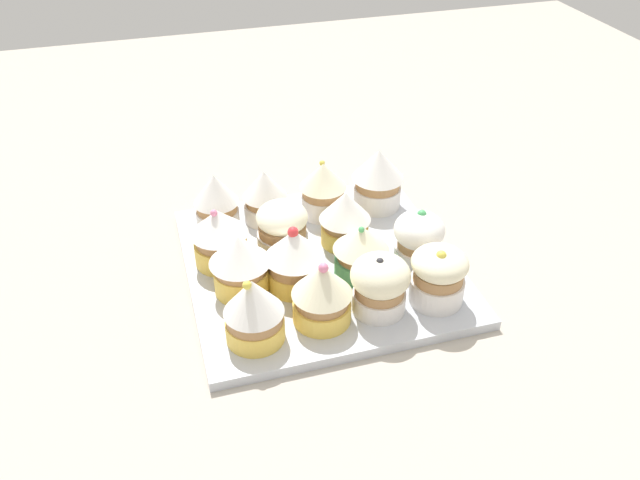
{
  "coord_description": "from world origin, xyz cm",
  "views": [
    {
      "loc": [
        16.92,
        58.1,
        47.82
      ],
      "look_at": [
        0.0,
        0.0,
        4.2
      ],
      "focal_mm": 36.52,
      "sensor_mm": 36.0,
      "label": 1
    }
  ],
  "objects_px": {
    "cupcake_10": "(240,262)",
    "cupcake_3": "(216,201)",
    "cupcake_1": "(323,188)",
    "cupcake_11": "(438,275)",
    "cupcake_14": "(254,310)",
    "cupcake_6": "(220,236)",
    "cupcake_8": "(361,250)",
    "cupcake_2": "(265,195)",
    "cupcake_4": "(345,217)",
    "cupcake_13": "(322,292)",
    "cupcake_9": "(295,257)",
    "cupcake_5": "(282,228)",
    "baking_tray": "(320,265)",
    "cupcake_7": "(418,238)",
    "cupcake_0": "(378,177)",
    "cupcake_12": "(380,284)"
  },
  "relations": [
    {
      "from": "baking_tray",
      "to": "cupcake_8",
      "type": "relative_size",
      "value": 4.63
    },
    {
      "from": "cupcake_8",
      "to": "cupcake_0",
      "type": "bearing_deg",
      "value": -117.55
    },
    {
      "from": "baking_tray",
      "to": "cupcake_2",
      "type": "xyz_separation_m",
      "value": [
        0.04,
        -0.1,
        0.04
      ]
    },
    {
      "from": "cupcake_0",
      "to": "cupcake_11",
      "type": "xyz_separation_m",
      "value": [
        0.0,
        0.2,
        -0.01
      ]
    },
    {
      "from": "cupcake_11",
      "to": "baking_tray",
      "type": "bearing_deg",
      "value": -45.01
    },
    {
      "from": "cupcake_4",
      "to": "cupcake_13",
      "type": "relative_size",
      "value": 0.94
    },
    {
      "from": "cupcake_2",
      "to": "cupcake_10",
      "type": "relative_size",
      "value": 0.96
    },
    {
      "from": "cupcake_2",
      "to": "cupcake_5",
      "type": "relative_size",
      "value": 1.04
    },
    {
      "from": "cupcake_0",
      "to": "cupcake_14",
      "type": "xyz_separation_m",
      "value": [
        0.2,
        0.2,
        -0.0
      ]
    },
    {
      "from": "cupcake_12",
      "to": "cupcake_6",
      "type": "bearing_deg",
      "value": -41.26
    },
    {
      "from": "cupcake_4",
      "to": "cupcake_11",
      "type": "xyz_separation_m",
      "value": [
        -0.06,
        0.13,
        -0.0
      ]
    },
    {
      "from": "cupcake_8",
      "to": "cupcake_9",
      "type": "xyz_separation_m",
      "value": [
        0.08,
        0.0,
        0.01
      ]
    },
    {
      "from": "cupcake_3",
      "to": "cupcake_6",
      "type": "relative_size",
      "value": 1.01
    },
    {
      "from": "cupcake_3",
      "to": "cupcake_10",
      "type": "xyz_separation_m",
      "value": [
        -0.01,
        0.13,
        0.0
      ]
    },
    {
      "from": "cupcake_8",
      "to": "cupcake_2",
      "type": "bearing_deg",
      "value": -60.48
    },
    {
      "from": "cupcake_9",
      "to": "cupcake_10",
      "type": "bearing_deg",
      "value": -8.17
    },
    {
      "from": "cupcake_1",
      "to": "cupcake_11",
      "type": "xyz_separation_m",
      "value": [
        -0.07,
        0.2,
        -0.0
      ]
    },
    {
      "from": "cupcake_0",
      "to": "cupcake_7",
      "type": "height_order",
      "value": "cupcake_0"
    },
    {
      "from": "cupcake_2",
      "to": "cupcake_9",
      "type": "xyz_separation_m",
      "value": [
        -0.0,
        0.14,
        0.0
      ]
    },
    {
      "from": "baking_tray",
      "to": "cupcake_1",
      "type": "xyz_separation_m",
      "value": [
        -0.03,
        -0.1,
        0.04
      ]
    },
    {
      "from": "cupcake_3",
      "to": "cupcake_5",
      "type": "distance_m",
      "value": 0.1
    },
    {
      "from": "cupcake_5",
      "to": "cupcake_7",
      "type": "height_order",
      "value": "cupcake_7"
    },
    {
      "from": "cupcake_0",
      "to": "baking_tray",
      "type": "bearing_deg",
      "value": 42.14
    },
    {
      "from": "cupcake_6",
      "to": "cupcake_11",
      "type": "bearing_deg",
      "value": 148.08
    },
    {
      "from": "cupcake_11",
      "to": "cupcake_8",
      "type": "bearing_deg",
      "value": -46.2
    },
    {
      "from": "cupcake_1",
      "to": "cupcake_3",
      "type": "distance_m",
      "value": 0.13
    },
    {
      "from": "cupcake_9",
      "to": "cupcake_7",
      "type": "bearing_deg",
      "value": -179.61
    },
    {
      "from": "cupcake_7",
      "to": "cupcake_11",
      "type": "distance_m",
      "value": 0.07
    },
    {
      "from": "cupcake_2",
      "to": "cupcake_11",
      "type": "bearing_deg",
      "value": 124.7
    },
    {
      "from": "baking_tray",
      "to": "cupcake_9",
      "type": "height_order",
      "value": "cupcake_9"
    },
    {
      "from": "cupcake_11",
      "to": "cupcake_4",
      "type": "bearing_deg",
      "value": -64.34
    },
    {
      "from": "baking_tray",
      "to": "cupcake_10",
      "type": "xyz_separation_m",
      "value": [
        0.1,
        0.03,
        0.04
      ]
    },
    {
      "from": "cupcake_5",
      "to": "cupcake_6",
      "type": "height_order",
      "value": "cupcake_6"
    },
    {
      "from": "cupcake_2",
      "to": "cupcake_3",
      "type": "bearing_deg",
      "value": 1.57
    },
    {
      "from": "cupcake_8",
      "to": "cupcake_12",
      "type": "distance_m",
      "value": 0.06
    },
    {
      "from": "cupcake_9",
      "to": "cupcake_5",
      "type": "bearing_deg",
      "value": -91.52
    },
    {
      "from": "cupcake_3",
      "to": "cupcake_9",
      "type": "distance_m",
      "value": 0.15
    },
    {
      "from": "cupcake_5",
      "to": "cupcake_9",
      "type": "xyz_separation_m",
      "value": [
        0.0,
        0.07,
        0.01
      ]
    },
    {
      "from": "cupcake_6",
      "to": "cupcake_9",
      "type": "bearing_deg",
      "value": 137.48
    },
    {
      "from": "cupcake_4",
      "to": "cupcake_14",
      "type": "relative_size",
      "value": 0.91
    },
    {
      "from": "cupcake_10",
      "to": "cupcake_3",
      "type": "bearing_deg",
      "value": -87.59
    },
    {
      "from": "cupcake_2",
      "to": "cupcake_8",
      "type": "bearing_deg",
      "value": 119.52
    },
    {
      "from": "cupcake_10",
      "to": "cupcake_0",
      "type": "bearing_deg",
      "value": -148.96
    },
    {
      "from": "cupcake_9",
      "to": "cupcake_8",
      "type": "bearing_deg",
      "value": -179.93
    },
    {
      "from": "baking_tray",
      "to": "cupcake_8",
      "type": "xyz_separation_m",
      "value": [
        -0.04,
        0.03,
        0.04
      ]
    },
    {
      "from": "cupcake_11",
      "to": "cupcake_14",
      "type": "relative_size",
      "value": 0.9
    },
    {
      "from": "cupcake_3",
      "to": "cupcake_13",
      "type": "xyz_separation_m",
      "value": [
        -0.08,
        0.2,
        -0.0
      ]
    },
    {
      "from": "cupcake_10",
      "to": "cupcake_14",
      "type": "xyz_separation_m",
      "value": [
        0.0,
        0.08,
        -0.0
      ]
    },
    {
      "from": "cupcake_13",
      "to": "cupcake_1",
      "type": "bearing_deg",
      "value": -106.77
    },
    {
      "from": "cupcake_13",
      "to": "cupcake_10",
      "type": "bearing_deg",
      "value": -44.56
    }
  ]
}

